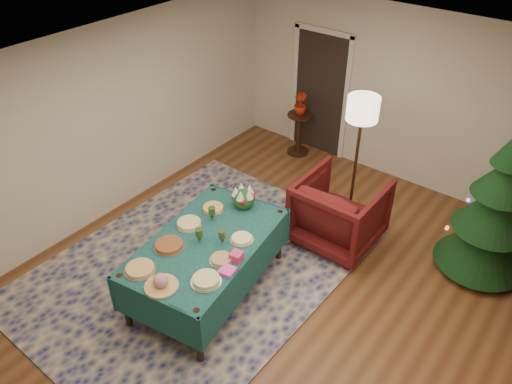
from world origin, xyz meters
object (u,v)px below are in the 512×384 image
Objects in this scene: gift_box at (237,256)px; armchair at (340,209)px; buffet_table at (207,251)px; potted_plant at (300,108)px; christmas_tree at (494,211)px; side_table at (299,134)px; floor_lamp at (362,116)px.

armchair is (0.27, 1.80, -0.30)m from gift_box.
gift_box is at bearing -3.43° from buffet_table.
buffet_table is 3.56m from potted_plant.
christmas_tree is at bearing 51.16° from gift_box.
gift_box is 0.17× the size of side_table.
buffet_table is 2.90× the size of side_table.
floor_lamp is at bearing -74.49° from armchair.
armchair reaches higher than side_table.
gift_box is (0.48, -0.03, 0.21)m from buffet_table.
buffet_table is 2.74m from floor_lamp.
armchair is at bearing -73.99° from floor_lamp.
gift_box is 3.77m from side_table.
floor_lamp is 0.89× the size of christmas_tree.
armchair is 0.59× the size of floor_lamp.
armchair is at bearing -43.11° from potted_plant.
buffet_table is 0.52m from gift_box.
christmas_tree is at bearing 44.62° from buffet_table.
potted_plant is at bearing -43.61° from armchair.
christmas_tree is at bearing -16.16° from side_table.
side_table is at bearing 106.36° from buffet_table.
potted_plant is at bearing 106.36° from buffet_table.
gift_box is at bearing -91.12° from floor_lamp.
christmas_tree reaches higher than potted_plant.
christmas_tree is (3.44, -1.00, 0.05)m from potted_plant.
armchair is at bearing 67.07° from buffet_table.
side_table is at bearing 163.84° from christmas_tree.
potted_plant reaches higher than gift_box.
potted_plant is at bearing 150.39° from floor_lamp.
potted_plant is at bearing 163.84° from christmas_tree.
potted_plant is 0.19× the size of christmas_tree.
armchair is 0.53× the size of christmas_tree.
armchair is at bearing 81.44° from gift_box.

